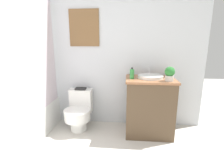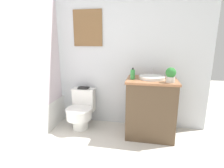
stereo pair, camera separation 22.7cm
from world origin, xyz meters
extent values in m
cube|color=silver|center=(0.00, 2.14, 1.25)|extent=(3.49, 0.05, 2.50)
cube|color=brown|center=(-0.11, 2.10, 1.55)|extent=(0.46, 0.02, 0.55)
cube|color=beige|center=(-0.11, 2.10, 1.55)|extent=(0.43, 0.01, 0.52)
cube|color=white|center=(-0.92, 1.35, 0.21)|extent=(0.65, 1.53, 0.43)
cube|color=silver|center=(-0.60, 1.35, 1.12)|extent=(0.01, 1.40, 1.67)
cylinder|color=white|center=(-0.17, 1.79, 0.10)|extent=(0.24, 0.24, 0.19)
cylinder|color=white|center=(-0.17, 1.74, 0.26)|extent=(0.39, 0.39, 0.14)
cylinder|color=white|center=(-0.17, 1.74, 0.34)|extent=(0.40, 0.40, 0.02)
cube|color=white|center=(-0.17, 1.98, 0.41)|extent=(0.35, 0.17, 0.35)
cube|color=white|center=(-0.17, 1.98, 0.60)|extent=(0.36, 0.17, 0.02)
cube|color=brown|center=(0.90, 1.82, 0.40)|extent=(0.66, 0.52, 0.81)
cube|color=#9E6642|center=(0.90, 1.82, 0.82)|extent=(0.69, 0.55, 0.03)
cylinder|color=white|center=(0.90, 1.84, 0.86)|extent=(0.36, 0.36, 0.04)
cylinder|color=silver|center=(0.90, 2.05, 0.90)|extent=(0.02, 0.02, 0.13)
cylinder|color=green|center=(0.63, 1.77, 0.91)|extent=(0.06, 0.06, 0.13)
cylinder|color=black|center=(0.63, 1.77, 0.98)|extent=(0.02, 0.02, 0.02)
cylinder|color=beige|center=(1.12, 1.67, 0.88)|extent=(0.11, 0.11, 0.07)
sphere|color=#2D7A33|center=(1.12, 1.67, 0.97)|extent=(0.13, 0.13, 0.13)
cube|color=black|center=(-0.17, 1.98, 0.62)|extent=(0.16, 0.12, 0.02)
camera|label=1|loc=(0.58, -0.63, 1.35)|focal=28.00mm
camera|label=2|loc=(0.81, -0.60, 1.35)|focal=28.00mm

